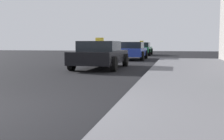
# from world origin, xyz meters

# --- Properties ---
(car_black) EXTENTS (2.07, 4.46, 1.43)m
(car_black) POSITION_xyz_m (-0.42, 8.74, 0.65)
(car_black) COLOR black
(car_black) RESTS_ON ground_plane
(car_blue) EXTENTS (1.93, 4.32, 1.27)m
(car_blue) POSITION_xyz_m (-0.03, 16.34, 0.65)
(car_blue) COLOR #233899
(car_blue) RESTS_ON ground_plane
(car_green) EXTENTS (1.95, 4.32, 1.43)m
(car_green) POSITION_xyz_m (-0.25, 24.40, 0.65)
(car_green) COLOR #196638
(car_green) RESTS_ON ground_plane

